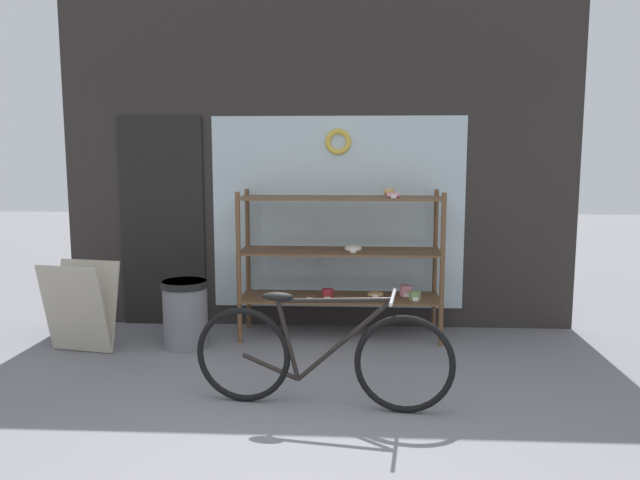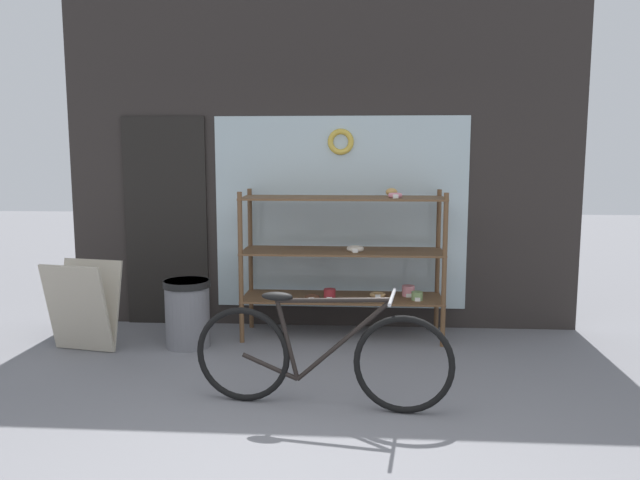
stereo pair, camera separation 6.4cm
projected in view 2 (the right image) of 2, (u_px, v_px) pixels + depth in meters
name	position (u px, v px, depth m)	size (l,w,h in m)	color
ground_plane	(283.00, 475.00, 3.40)	(30.00, 30.00, 0.00)	slate
storefront_facade	(316.00, 160.00, 6.16)	(5.08, 0.13, 3.44)	#2D2826
display_case	(346.00, 254.00, 5.86)	(1.88, 0.55, 1.41)	brown
bicycle	(320.00, 356.00, 4.26)	(1.79, 0.46, 0.81)	black
sandwich_board	(83.00, 306.00, 5.50)	(0.65, 0.48, 0.79)	#B2A893
trash_bin	(187.00, 310.00, 5.62)	(0.42, 0.42, 0.61)	slate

